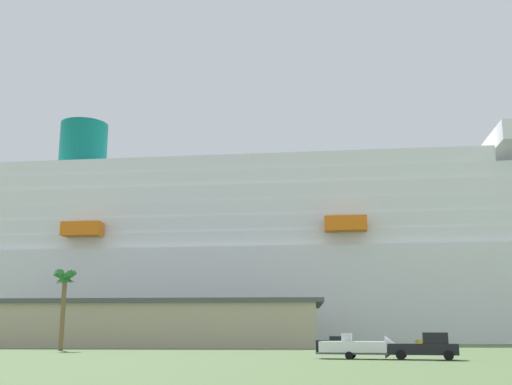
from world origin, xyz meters
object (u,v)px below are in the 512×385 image
Objects in this scene: cruise_ship at (227,266)px; parked_car_yellow_taxi at (432,341)px; pickup_truck at (426,347)px; small_boat_on_trailer at (362,347)px; parked_car_green_wagon at (337,341)px; palm_tree at (65,284)px; parked_car_blue_suv at (12,341)px.

cruise_ship is 57.18× the size of parked_car_yellow_taxi.
parked_car_yellow_taxi is at bearing -47.05° from cruise_ship.
cruise_ship is 44.99× the size of pickup_truck.
small_boat_on_trailer reaches higher than parked_car_green_wagon.
small_boat_on_trailer is (18.25, -81.98, -15.25)m from cruise_ship.
palm_tree is 2.14× the size of parked_car_blue_suv.
parked_car_green_wagon is at bearing 95.31° from pickup_truck.
pickup_truck is 1.27× the size of parked_car_yellow_taxi.
cruise_ship is at bearing 75.71° from palm_tree.
cruise_ship reaches higher than parked_car_green_wagon.
parked_car_green_wagon is (47.49, 0.39, 0.00)m from parked_car_blue_suv.
cruise_ship reaches higher than parked_car_blue_suv.
cruise_ship is 50.12m from parked_car_green_wagon.
pickup_truck reaches higher than parked_car_blue_suv.
cruise_ship is at bearing 105.68° from pickup_truck.
parked_car_green_wagon is at bearing 0.48° from parked_car_blue_suv.
pickup_truck is 1.29× the size of parked_car_blue_suv.
pickup_truck reaches higher than parked_car_yellow_taxi.
small_boat_on_trailer is 1.72× the size of parked_car_blue_suv.
parked_car_yellow_taxi is (11.29, 46.00, -0.21)m from pickup_truck.
small_boat_on_trailer is 1.67× the size of parked_car_green_wagon.
parked_car_yellow_taxi is (34.66, -37.24, -15.38)m from cruise_ship.
parked_car_yellow_taxi is at bearing 69.86° from small_boat_on_trailer.
small_boat_on_trailer is 40.81m from palm_tree.
pickup_truck is at bearing -74.32° from cruise_ship.
pickup_truck is 64.59m from parked_car_blue_suv.
small_boat_on_trailer is 0.80× the size of palm_tree.
parked_car_green_wagon and parked_car_yellow_taxi have the same top height.
parked_car_blue_suv is at bearing 128.62° from palm_tree.
cruise_ship is 58.21× the size of parked_car_blue_suv.
parked_car_yellow_taxi is at bearing 22.55° from parked_car_green_wagon.
parked_car_green_wagon is (-3.70, 39.78, -0.21)m from pickup_truck.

